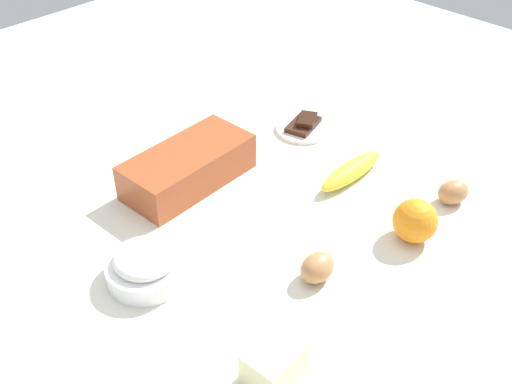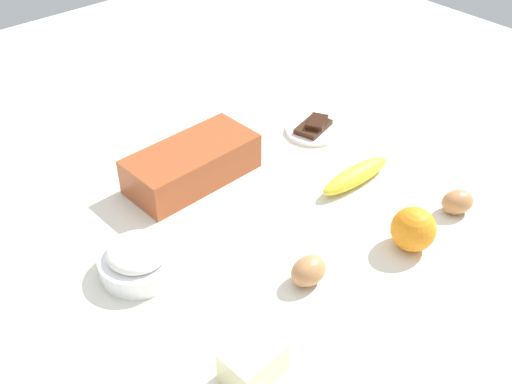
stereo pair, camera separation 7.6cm
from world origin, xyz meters
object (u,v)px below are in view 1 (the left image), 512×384
loaf_pan (188,166)px  egg_beside_bowl (453,192)px  banana (351,171)px  egg_near_butter (317,268)px  flour_bowl (147,267)px  orange_fruit (415,221)px  butter_block (275,362)px  chocolate_plate (304,127)px

loaf_pan → egg_beside_bowl: 0.54m
banana → egg_beside_bowl: (0.08, -0.20, 0.00)m
egg_beside_bowl → egg_near_butter: bearing=171.0°
loaf_pan → egg_near_butter: size_ratio=4.08×
flour_bowl → egg_beside_bowl: (0.57, -0.27, -0.01)m
orange_fruit → egg_beside_bowl: orange_fruit is taller
butter_block → egg_near_butter: size_ratio=1.29×
egg_beside_bowl → loaf_pan: bearing=127.4°
loaf_pan → banana: 0.34m
banana → butter_block: bearing=-155.0°
egg_near_butter → orange_fruit: bearing=-16.2°
banana → chocolate_plate: banana is taller
loaf_pan → banana: loaf_pan is taller
orange_fruit → chocolate_plate: orange_fruit is taller
loaf_pan → flour_bowl: (-0.24, -0.17, -0.01)m
flour_bowl → egg_beside_bowl: flour_bowl is taller
banana → orange_fruit: (-0.07, -0.20, 0.02)m
loaf_pan → orange_fruit: (0.18, -0.44, 0.00)m
egg_near_butter → egg_beside_bowl: 0.36m
butter_block → egg_near_butter: bearing=23.0°
orange_fruit → egg_near_butter: orange_fruit is taller
butter_block → egg_beside_bowl: butter_block is taller
orange_fruit → egg_beside_bowl: (0.15, 0.00, -0.02)m
orange_fruit → egg_near_butter: size_ratio=1.20×
flour_bowl → butter_block: (0.01, -0.29, -0.00)m
banana → chocolate_plate: bearing=69.0°
loaf_pan → banana: size_ratio=1.50×
egg_beside_bowl → banana: bearing=112.2°
banana → orange_fruit: size_ratio=2.26×
flour_bowl → butter_block: flour_bowl is taller
banana → egg_near_butter: egg_near_butter is taller
flour_bowl → butter_block: bearing=-88.4°
banana → butter_block: 0.53m
loaf_pan → chocolate_plate: bearing=-8.8°
banana → egg_near_butter: bearing=-153.5°
orange_fruit → egg_near_butter: bearing=163.8°
loaf_pan → orange_fruit: orange_fruit is taller
banana → chocolate_plate: size_ratio=1.46×
butter_block → chocolate_plate: bearing=37.3°
orange_fruit → chocolate_plate: size_ratio=0.65×
flour_bowl → chocolate_plate: bearing=12.9°
flour_bowl → egg_near_butter: 0.29m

